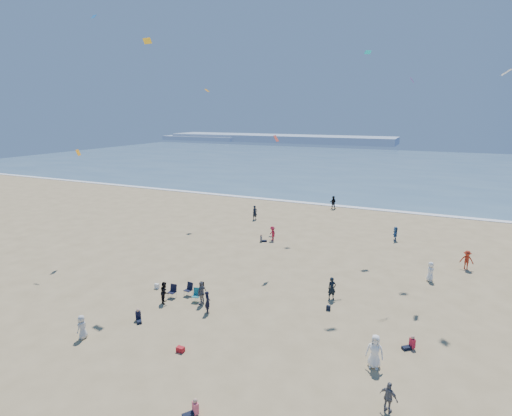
% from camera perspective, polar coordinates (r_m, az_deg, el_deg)
% --- Properties ---
extents(ground, '(220.00, 220.00, 0.00)m').
position_cam_1_polar(ground, '(21.99, -14.96, -25.16)').
color(ground, tan).
rests_on(ground, ground).
extents(ocean, '(220.00, 100.00, 0.06)m').
position_cam_1_polar(ocean, '(109.37, 18.35, 5.63)').
color(ocean, '#476B84').
rests_on(ocean, ground).
extents(surf_line, '(220.00, 1.20, 0.08)m').
position_cam_1_polar(surf_line, '(60.58, 12.90, 0.17)').
color(surf_line, white).
rests_on(surf_line, ground).
extents(headland_far, '(110.00, 20.00, 3.20)m').
position_cam_1_polar(headland_far, '(196.77, 3.19, 9.91)').
color(headland_far, '#7A8EA8').
rests_on(headland_far, ground).
extents(headland_near, '(40.00, 14.00, 2.00)m').
position_cam_1_polar(headland_near, '(210.36, -7.68, 9.87)').
color(headland_near, '#7A8EA8').
rests_on(headland_near, ground).
extents(standing_flyers, '(28.92, 45.32, 1.92)m').
position_cam_1_polar(standing_flyers, '(33.38, 12.14, -9.28)').
color(standing_flyers, black).
rests_on(standing_flyers, ground).
extents(seated_group, '(17.96, 29.89, 0.84)m').
position_cam_1_polar(seated_group, '(26.32, -2.52, -16.55)').
color(seated_group, white).
rests_on(seated_group, ground).
extents(chair_cluster, '(2.67, 1.45, 1.00)m').
position_cam_1_polar(chair_cluster, '(30.96, -10.08, -11.75)').
color(chair_cluster, black).
rests_on(chair_cluster, ground).
extents(white_tote, '(0.35, 0.20, 0.40)m').
position_cam_1_polar(white_tote, '(33.13, -13.99, -10.79)').
color(white_tote, white).
rests_on(white_tote, ground).
extents(black_backpack, '(0.30, 0.22, 0.38)m').
position_cam_1_polar(black_backpack, '(32.83, -7.74, -10.74)').
color(black_backpack, black).
rests_on(black_backpack, ground).
extents(cooler, '(0.45, 0.30, 0.30)m').
position_cam_1_polar(cooler, '(25.04, -10.74, -19.22)').
color(cooler, '#B41920').
rests_on(cooler, ground).
extents(navy_bag, '(0.28, 0.18, 0.34)m').
position_cam_1_polar(navy_bag, '(29.45, 10.30, -13.86)').
color(navy_bag, black).
rests_on(navy_bag, ground).
extents(kites_aloft, '(45.42, 46.09, 28.07)m').
position_cam_1_polar(kites_aloft, '(27.15, 20.01, 16.51)').
color(kites_aloft, white).
rests_on(kites_aloft, ground).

